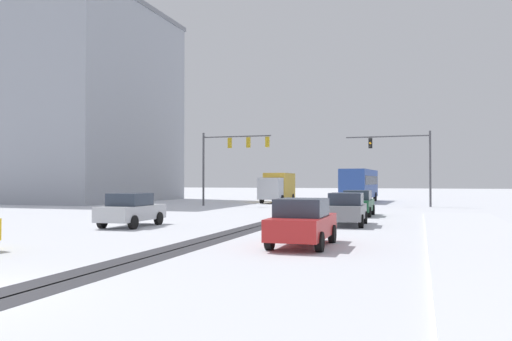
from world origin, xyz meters
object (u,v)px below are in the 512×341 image
(car_dark_green_lead, at_px, (358,203))
(box_truck_delivery, at_px, (278,187))
(traffic_signal_far_left, at_px, (230,151))
(car_grey_second, at_px, (346,209))
(car_red_fourth, at_px, (302,222))
(traffic_signal_far_right, at_px, (405,155))
(car_silver_third, at_px, (131,210))
(bus_oncoming, at_px, (360,183))
(office_building_far_left_block, at_px, (62,105))

(car_dark_green_lead, height_order, box_truck_delivery, box_truck_delivery)
(traffic_signal_far_left, bearing_deg, car_grey_second, -53.03)
(car_red_fourth, bearing_deg, traffic_signal_far_right, 84.95)
(traffic_signal_far_left, relative_size, car_silver_third, 1.57)
(car_red_fourth, bearing_deg, traffic_signal_far_left, 115.66)
(bus_oncoming, bearing_deg, car_red_fourth, -86.59)
(car_silver_third, bearing_deg, traffic_signal_far_left, 97.10)
(traffic_signal_far_left, height_order, car_red_fourth, traffic_signal_far_left)
(traffic_signal_far_left, bearing_deg, traffic_signal_far_right, 15.41)
(bus_oncoming, bearing_deg, car_dark_green_lead, -83.97)
(bus_oncoming, distance_m, office_building_far_left_block, 34.06)
(office_building_far_left_block, bearing_deg, car_grey_second, -32.84)
(car_dark_green_lead, distance_m, car_red_fourth, 15.95)
(traffic_signal_far_left, height_order, car_grey_second, traffic_signal_far_left)
(traffic_signal_far_left, xyz_separation_m, traffic_signal_far_right, (14.66, 4.04, -0.30))
(car_dark_green_lead, xyz_separation_m, box_truck_delivery, (-10.18, 17.85, 0.82))
(car_silver_third, distance_m, car_red_fourth, 10.71)
(car_silver_third, bearing_deg, bus_oncoming, 77.38)
(car_silver_third, relative_size, car_red_fourth, 1.01)
(car_red_fourth, distance_m, box_truck_delivery, 35.30)
(traffic_signal_far_left, distance_m, car_silver_third, 20.86)
(bus_oncoming, bearing_deg, car_silver_third, -102.62)
(car_grey_second, height_order, box_truck_delivery, box_truck_delivery)
(office_building_far_left_block, bearing_deg, box_truck_delivery, 6.10)
(car_silver_third, height_order, bus_oncoming, bus_oncoming)
(car_grey_second, relative_size, office_building_far_left_block, 0.19)
(car_silver_third, xyz_separation_m, box_truck_delivery, (-0.58, 28.97, 0.82))
(car_silver_third, distance_m, box_truck_delivery, 28.99)
(traffic_signal_far_left, xyz_separation_m, bus_oncoming, (9.85, 12.36, -2.81))
(traffic_signal_far_left, xyz_separation_m, car_grey_second, (12.38, -16.45, -3.98))
(box_truck_delivery, xyz_separation_m, office_building_far_left_block, (-24.42, -2.61, 9.06))
(car_silver_third, distance_m, office_building_far_left_block, 37.65)
(car_grey_second, distance_m, box_truck_delivery, 27.20)
(traffic_signal_far_right, bearing_deg, box_truck_delivery, 160.07)
(traffic_signal_far_right, distance_m, car_grey_second, 20.95)
(traffic_signal_far_right, distance_m, bus_oncoming, 9.93)
(traffic_signal_far_left, relative_size, office_building_far_left_block, 0.30)
(car_silver_third, xyz_separation_m, bus_oncoming, (7.32, 32.68, 1.18))
(traffic_signal_far_left, bearing_deg, bus_oncoming, 51.44)
(traffic_signal_far_left, distance_m, car_dark_green_lead, 15.73)
(traffic_signal_far_left, relative_size, car_grey_second, 1.57)
(car_silver_third, bearing_deg, traffic_signal_far_right, 63.53)
(traffic_signal_far_left, relative_size, box_truck_delivery, 0.87)
(car_grey_second, height_order, office_building_far_left_block, office_building_far_left_block)
(traffic_signal_far_right, distance_m, box_truck_delivery, 13.83)
(car_dark_green_lead, height_order, car_grey_second, same)
(traffic_signal_far_left, distance_m, traffic_signal_far_right, 15.21)
(traffic_signal_far_left, xyz_separation_m, car_red_fourth, (12.08, -25.16, -3.98))
(car_grey_second, bearing_deg, traffic_signal_far_left, 126.97)
(car_grey_second, distance_m, bus_oncoming, 28.95)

